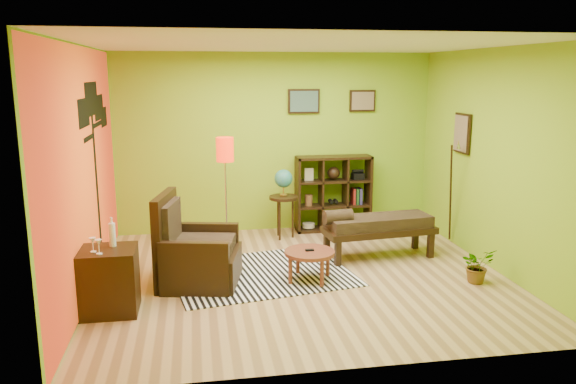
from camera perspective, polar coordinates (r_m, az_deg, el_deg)
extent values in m
plane|color=tan|center=(7.06, 1.42, -8.60)|extent=(5.00, 5.00, 0.00)
cube|color=#85B71F|center=(8.89, -1.30, 5.00)|extent=(5.00, 0.04, 2.80)
cube|color=#85B71F|center=(4.55, 6.90, -1.85)|extent=(5.00, 0.04, 2.80)
cube|color=#85B71F|center=(6.69, -20.05, 1.95)|extent=(0.04, 4.50, 2.80)
cube|color=#85B71F|center=(7.58, 20.41, 3.03)|extent=(0.04, 4.50, 2.80)
cube|color=white|center=(6.61, 1.55, 14.74)|extent=(5.00, 4.50, 0.04)
cube|color=#FF5C18|center=(6.69, -19.89, 1.96)|extent=(0.01, 4.45, 2.75)
cube|color=black|center=(7.28, -18.79, 0.00)|extent=(0.01, 0.14, 2.10)
cube|color=black|center=(6.66, -20.04, 7.55)|extent=(0.01, 0.65, 0.32)
cube|color=black|center=(7.19, -19.34, 8.92)|extent=(0.01, 0.85, 0.40)
cube|color=black|center=(7.69, -18.66, 8.15)|extent=(0.01, 0.70, 0.32)
cube|color=black|center=(8.04, -18.21, 7.25)|extent=(0.01, 0.50, 0.26)
cube|color=black|center=(8.88, 1.62, 9.20)|extent=(0.50, 0.03, 0.38)
cube|color=#4C7464|center=(8.86, 1.65, 9.19)|extent=(0.44, 0.01, 0.32)
cube|color=black|center=(9.11, 7.57, 9.17)|extent=(0.42, 0.03, 0.34)
cube|color=#907A5B|center=(9.09, 7.62, 9.16)|extent=(0.36, 0.01, 0.28)
cube|color=black|center=(8.32, 17.29, 5.71)|extent=(0.03, 0.44, 0.56)
cube|color=#907A5B|center=(8.31, 17.13, 5.72)|extent=(0.01, 0.38, 0.50)
cylinder|color=black|center=(8.40, 16.19, -0.18)|extent=(0.23, 0.34, 1.46)
cone|color=silver|center=(8.15, 16.94, 4.69)|extent=(0.08, 0.09, 0.16)
cube|color=white|center=(7.16, -2.72, -8.25)|extent=(2.43, 2.01, 0.01)
cylinder|color=brown|center=(6.83, 2.21, -6.17)|extent=(0.61, 0.61, 0.04)
cylinder|color=brown|center=(7.04, 4.07, -7.26)|extent=(0.05, 0.05, 0.33)
cylinder|color=brown|center=(7.11, 1.00, -7.02)|extent=(0.05, 0.05, 0.33)
cylinder|color=brown|center=(6.68, 3.47, -8.31)|extent=(0.05, 0.05, 0.33)
cylinder|color=brown|center=(6.76, 0.24, -8.05)|extent=(0.05, 0.05, 0.33)
cube|color=black|center=(6.82, 2.21, -5.91)|extent=(0.10, 0.04, 0.02)
cube|color=black|center=(6.87, -8.79, -7.56)|extent=(1.03, 1.02, 0.40)
cube|color=black|center=(6.85, -12.34, -4.68)|extent=(0.27, 0.86, 1.10)
cube|color=black|center=(6.45, -9.51, -7.77)|extent=(0.80, 0.26, 0.64)
cube|color=black|center=(7.21, -8.21, -5.58)|extent=(0.80, 0.26, 0.64)
cube|color=#F0BB74|center=(6.78, -8.61, -5.42)|extent=(0.82, 0.81, 0.14)
cube|color=#F0BB74|center=(6.78, -11.76, -3.08)|extent=(0.22, 0.64, 0.50)
cube|color=black|center=(6.25, -17.73, -8.58)|extent=(0.59, 0.53, 0.69)
cylinder|color=white|center=(6.20, -17.42, -4.17)|extent=(0.07, 0.07, 0.25)
cylinder|color=white|center=(6.16, -17.51, -2.78)|extent=(0.02, 0.02, 0.07)
cylinder|color=white|center=(6.09, -19.17, -5.76)|extent=(0.06, 0.06, 0.01)
cylinder|color=white|center=(6.07, -19.20, -5.31)|extent=(0.01, 0.01, 0.09)
cone|color=white|center=(6.05, -19.25, -4.67)|extent=(0.07, 0.07, 0.06)
cylinder|color=white|center=(6.00, -18.63, -5.97)|extent=(0.06, 0.06, 0.01)
cylinder|color=white|center=(5.98, -18.66, -5.52)|extent=(0.01, 0.01, 0.09)
cone|color=white|center=(5.96, -18.71, -4.88)|extent=(0.07, 0.07, 0.06)
cylinder|color=silver|center=(8.01, -6.18, -6.03)|extent=(0.25, 0.25, 0.03)
cylinder|color=silver|center=(7.81, -6.30, -0.85)|extent=(0.02, 0.02, 1.51)
cylinder|color=red|center=(7.68, -6.42, 4.31)|extent=(0.24, 0.24, 0.33)
cylinder|color=black|center=(8.50, -0.46, -0.57)|extent=(0.44, 0.44, 0.04)
cylinder|color=black|center=(8.59, 0.48, -2.68)|extent=(0.03, 0.03, 0.61)
cylinder|color=black|center=(8.69, -1.00, -2.51)|extent=(0.03, 0.03, 0.61)
cylinder|color=black|center=(8.45, -0.85, -2.93)|extent=(0.03, 0.03, 0.61)
cylinder|color=gold|center=(8.49, -0.46, -0.28)|extent=(0.11, 0.11, 0.02)
cylinder|color=gold|center=(8.48, -0.46, 0.15)|extent=(0.02, 0.02, 0.11)
sphere|color=#136BA5|center=(8.44, -0.46, 1.38)|extent=(0.27, 0.27, 0.27)
cube|color=black|center=(8.86, 0.98, -0.27)|extent=(0.04, 0.35, 1.20)
cube|color=black|center=(9.14, 8.15, -0.01)|extent=(0.04, 0.35, 1.20)
cube|color=black|center=(9.12, 4.56, -3.70)|extent=(1.20, 0.35, 0.04)
cube|color=black|center=(8.88, 4.68, 3.52)|extent=(1.20, 0.35, 0.04)
cube|color=black|center=(8.94, 3.38, -0.18)|extent=(0.03, 0.33, 1.12)
cube|color=black|center=(9.04, 5.85, -0.09)|extent=(0.03, 0.33, 1.12)
cube|color=black|center=(9.03, 4.60, -1.38)|extent=(1.12, 0.33, 0.03)
cube|color=black|center=(8.95, 4.64, 1.11)|extent=(1.12, 0.33, 0.03)
cylinder|color=#BDB28C|center=(9.02, 2.10, -3.40)|extent=(0.20, 0.20, 0.07)
sphere|color=black|center=(8.92, 4.65, 1.93)|extent=(0.20, 0.20, 0.20)
cube|color=black|center=(9.04, 7.11, 1.63)|extent=(0.18, 0.15, 0.10)
cylinder|color=black|center=(9.00, 4.36, -0.96)|extent=(0.06, 0.12, 0.06)
cylinder|color=black|center=(9.02, 4.85, -0.94)|extent=(0.06, 0.12, 0.06)
ellipsoid|color=#384C26|center=(9.21, 6.99, -3.09)|extent=(0.18, 0.18, 0.09)
cylinder|color=brown|center=(8.92, 2.12, -0.86)|extent=(0.12, 0.12, 0.18)
cube|color=#BDB28C|center=(8.84, 2.14, 1.80)|extent=(0.14, 0.03, 0.20)
cube|color=maroon|center=(9.08, 6.63, -0.43)|extent=(0.04, 0.18, 0.26)
cube|color=#1E4C1E|center=(9.10, 6.97, -0.42)|extent=(0.04, 0.18, 0.26)
cube|color=navy|center=(9.11, 7.30, -0.41)|extent=(0.04, 0.18, 0.26)
cube|color=black|center=(7.78, 9.23, -3.84)|extent=(1.57, 0.70, 0.09)
cube|color=#F0BB74|center=(7.75, 9.26, -2.99)|extent=(1.46, 0.62, 0.15)
cylinder|color=#F0BB74|center=(7.49, 5.11, -2.53)|extent=(0.40, 0.23, 0.20)
cube|color=black|center=(8.32, 12.80, -4.47)|extent=(0.08, 0.08, 0.34)
cube|color=black|center=(7.78, 3.96, -5.32)|extent=(0.08, 0.08, 0.34)
cube|color=black|center=(7.95, 14.28, -5.30)|extent=(0.08, 0.08, 0.34)
cube|color=black|center=(7.40, 5.09, -6.29)|extent=(0.08, 0.08, 0.34)
imported|color=#26661E|center=(7.20, 18.64, -7.43)|extent=(0.47, 0.50, 0.33)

